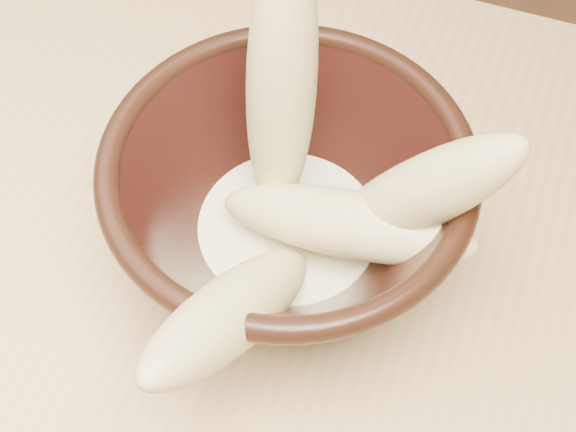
{
  "coord_description": "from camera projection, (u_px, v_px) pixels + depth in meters",
  "views": [
    {
      "loc": [
        -0.13,
        -0.14,
        1.22
      ],
      "look_at": [
        -0.22,
        0.11,
        0.81
      ],
      "focal_mm": 50.0,
      "sensor_mm": 36.0,
      "label": 1
    }
  ],
  "objects": [
    {
      "name": "banana_right",
      "position": [
        415.0,
        197.0,
        0.43
      ],
      "size": [
        0.12,
        0.05,
        0.15
      ],
      "primitive_type": "ellipsoid",
      "rotation": [
        0.62,
        0.0,
        1.63
      ],
      "color": "tan",
      "rests_on": "bowl"
    },
    {
      "name": "banana_front",
      "position": [
        234.0,
        311.0,
        0.41
      ],
      "size": [
        0.07,
        0.16,
        0.13
      ],
      "primitive_type": "ellipsoid",
      "rotation": [
        0.94,
        0.0,
        -0.18
      ],
      "color": "tan",
      "rests_on": "bowl"
    },
    {
      "name": "banana_across",
      "position": [
        345.0,
        223.0,
        0.46
      ],
      "size": [
        0.16,
        0.04,
        0.07
      ],
      "primitive_type": "ellipsoid",
      "rotation": [
        1.36,
        0.0,
        1.56
      ],
      "color": "tan",
      "rests_on": "bowl"
    },
    {
      "name": "milk_puddle",
      "position": [
        288.0,
        232.0,
        0.5
      ],
      "size": [
        0.12,
        0.12,
        0.02
      ],
      "primitive_type": "cylinder",
      "color": "#F0E9C1",
      "rests_on": "bowl"
    },
    {
      "name": "banana_upright",
      "position": [
        281.0,
        88.0,
        0.44
      ],
      "size": [
        0.05,
        0.09,
        0.19
      ],
      "primitive_type": "ellipsoid",
      "rotation": [
        0.23,
        0.0,
        3.31
      ],
      "color": "tan",
      "rests_on": "bowl"
    },
    {
      "name": "bowl",
      "position": [
        288.0,
        207.0,
        0.48
      ],
      "size": [
        0.21,
        0.21,
        0.12
      ],
      "rotation": [
        0.0,
        0.0,
        0.23
      ],
      "color": "black",
      "rests_on": "table"
    }
  ]
}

